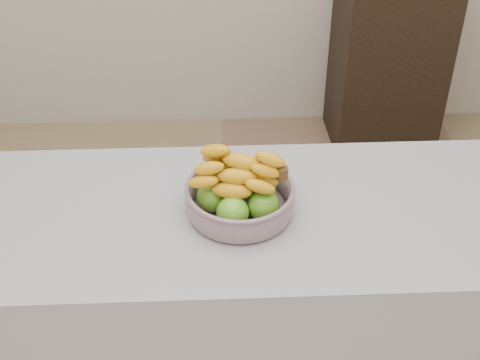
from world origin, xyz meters
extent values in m
cube|color=gray|center=(0.00, 0.09, 0.45)|extent=(2.00, 0.60, 0.90)
cube|color=black|center=(0.84, 1.78, 0.47)|extent=(0.53, 0.43, 0.93)
cylinder|color=#8B97A7|center=(0.02, 0.09, 0.91)|extent=(0.24, 0.24, 0.01)
torus|color=#8B97A7|center=(0.02, 0.09, 0.98)|extent=(0.28, 0.28, 0.01)
sphere|color=#469619|center=(0.00, 0.02, 0.95)|extent=(0.08, 0.08, 0.08)
sphere|color=#469619|center=(0.08, 0.05, 0.95)|extent=(0.08, 0.08, 0.08)
sphere|color=#469619|center=(0.08, 0.13, 0.95)|extent=(0.08, 0.08, 0.08)
sphere|color=#469619|center=(0.00, 0.15, 0.95)|extent=(0.08, 0.08, 0.08)
sphere|color=#469619|center=(-0.04, 0.09, 0.95)|extent=(0.08, 0.08, 0.08)
ellipsoid|color=orange|center=(0.00, 0.05, 1.00)|extent=(0.18, 0.07, 0.04)
ellipsoid|color=orange|center=(0.02, 0.09, 1.00)|extent=(0.18, 0.09, 0.04)
ellipsoid|color=orange|center=(0.03, 0.13, 1.00)|extent=(0.18, 0.11, 0.04)
ellipsoid|color=orange|center=(0.02, 0.07, 1.03)|extent=(0.18, 0.06, 0.04)
ellipsoid|color=orange|center=(0.03, 0.11, 1.03)|extent=(0.17, 0.12, 0.04)
ellipsoid|color=orange|center=(0.03, 0.09, 1.06)|extent=(0.18, 0.09, 0.04)
cylinder|color=#422D15|center=(0.12, 0.06, 1.04)|extent=(0.03, 0.03, 0.03)
camera|label=1|loc=(-0.03, -1.23, 1.99)|focal=50.00mm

